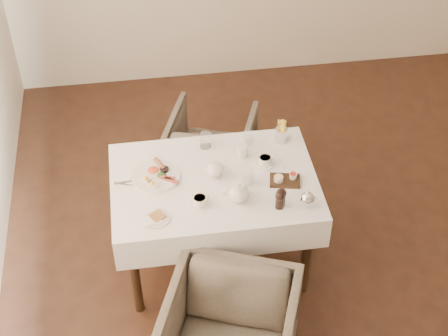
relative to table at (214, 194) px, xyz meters
The scene contains 19 objects.
table is the anchor object (origin of this frame).
armchair_far 0.94m from the table, 83.78° to the left, with size 0.61×0.63×0.57m, color #4C4437.
breakfast_plate 0.39m from the table, 166.07° to the left, with size 0.30×0.30×0.04m.
side_plate 0.49m from the table, 143.84° to the right, with size 0.17×0.16×0.02m.
teapot_centre 0.18m from the table, 72.14° to the left, with size 0.15×0.12×0.12m, color white, non-canonical shape.
teapot_front 0.30m from the table, 58.27° to the right, with size 0.17×0.13×0.14m, color white, non-canonical shape.
creamer 0.33m from the table, 43.14° to the left, with size 0.07×0.07×0.08m, color white.
teacup_near 0.27m from the table, 119.05° to the right, with size 0.13×0.13×0.06m.
teacup_far 0.38m from the table, 16.04° to the left, with size 0.12×0.12×0.06m.
glass_left 0.37m from the table, 91.82° to the left, with size 0.07×0.07×0.10m, color silver.
glass_mid 0.27m from the table, 15.53° to the right, with size 0.07×0.07×0.10m, color silver.
glass_right 0.45m from the table, 49.61° to the left, with size 0.06×0.06×0.09m, color silver.
condiment_board 0.46m from the table, 10.10° to the right, with size 0.21×0.16×0.05m.
pepper_mill_left 0.49m from the table, 39.31° to the right, with size 0.06×0.06×0.12m, color black, non-canonical shape.
pepper_mill_right 0.49m from the table, 36.50° to the right, with size 0.06×0.06×0.13m, color black, non-canonical shape.
silver_pot 0.62m from the table, 29.91° to the right, with size 0.11×0.09×0.12m, color white, non-canonical shape.
fries_cup 0.61m from the table, 32.90° to the left, with size 0.08×0.08×0.17m.
cutlery_fork 0.53m from the table, behind, with size 0.02×0.20×0.00m, color silver.
cutlery_knife 0.55m from the table, behind, with size 0.01×0.17×0.00m, color silver.
Camera 1 is at (-1.19, -2.83, 3.66)m, focal length 55.00 mm.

